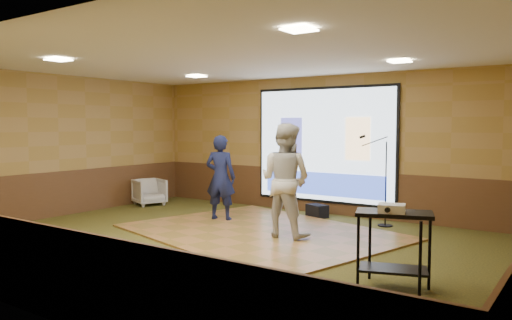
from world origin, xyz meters
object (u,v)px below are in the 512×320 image
Objects in this scene: av_table at (394,235)px; projector at (392,208)px; player_left at (221,177)px; banquet_chair at (150,192)px; player_right at (285,180)px; projector_screen at (324,146)px; mic_stand at (383,200)px; dance_floor at (260,232)px; duffel_bag at (317,211)px.

projector is (-0.00, -0.09, 0.33)m from av_table.
banquet_chair is at bearing -30.12° from player_left.
player_right reaches higher than player_left.
projector_screen is 2.63m from player_right.
player_right is 2.79× the size of banquet_chair.
projector_screen is 1.72× the size of player_right.
mic_stand is 2.52× the size of banquet_chair.
projector_screen reaches higher than dance_floor.
player_right is 2.26m from mic_stand.
projector is at bearing 135.54° from player_left.
av_table is 3.77m from mic_stand.
player_right reaches higher than duffel_bag.
player_left is 2.17m from duffel_bag.
projector is (4.30, -2.19, 0.08)m from player_left.
av_table is 3.05× the size of projector.
player_right is (1.87, -0.57, 0.11)m from player_left.
projector_screen is 2.42m from player_left.
av_table is at bearing -89.17° from banquet_chair.
duffel_bag is at bearing -78.11° from player_right.
player_left is 1.96m from player_right.
av_table is (2.99, -4.05, -0.84)m from projector_screen.
duffel_bag is at bearing -172.42° from mic_stand.
projector_screen is at bearing 126.44° from av_table.
av_table is at bearing 73.59° from projector.
banquet_chair is (-2.69, 0.60, -0.57)m from player_left.
banquet_chair is 4.20m from duffel_bag.
projector_screen is 0.72× the size of dance_floor.
player_left reaches higher than duffel_bag.
player_left is at bearing 153.97° from av_table.
player_right is at bearing 147.82° from av_table.
av_table reaches higher than dance_floor.
duffel_bag is at bearing -151.67° from player_left.
banquet_chair reaches higher than duffel_bag.
player_left is 2.46× the size of banquet_chair.
projector_screen is 1.43m from duffel_bag.
projector_screen is at bearing 170.60° from mic_stand.
player_left is 2.82m from banquet_chair.
player_left is (-1.31, -1.95, -0.59)m from projector_screen.
projector_screen reaches higher than projector.
dance_floor is 2.70× the size of player_left.
projector_screen is at bearing 102.90° from duffel_bag.
player_right is at bearing -82.48° from banquet_chair.
duffel_bag is (-0.45, 2.03, -0.87)m from player_right.
av_table is at bearing 147.22° from player_right.
projector_screen is 11.04× the size of projector.
mic_stand reaches higher than banquet_chair.
projector_screen reaches higher than player_right.
projector_screen reaches higher than player_left.
player_right is at bearing 130.57° from projector.
mic_stand reaches higher than duffel_bag.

